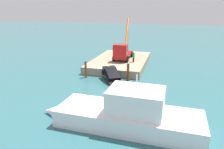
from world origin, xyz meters
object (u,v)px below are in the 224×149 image
Objects in this scene: crane_truck at (122,51)px; salvaged_car at (112,77)px; dock_worker at (134,57)px; moored_yacht at (108,118)px.

crane_truck is 2.26× the size of salvaged_car.
salvaged_car is (7.85, 0.50, -1.88)m from crane_truck.
crane_truck is 6.09× the size of dock_worker.
salvaged_car is at bearing -166.44° from moored_yacht.
dock_worker is 7.03m from salvaged_car.
crane_truck reaches higher than dock_worker.
crane_truck is 2.45m from dock_worker.
crane_truck is 18.65m from moored_yacht.
salvaged_car is (6.72, -1.59, -1.30)m from dock_worker.
crane_truck is 8.09m from salvaged_car.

